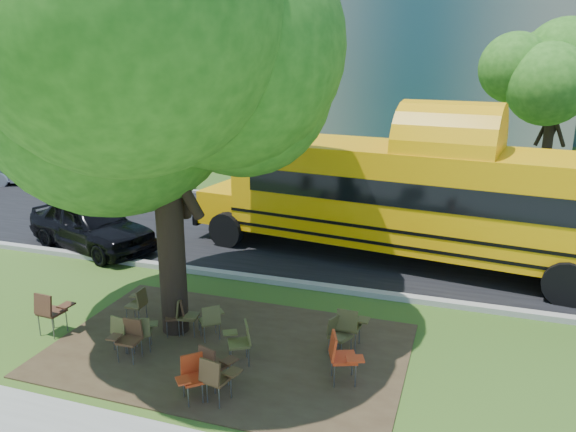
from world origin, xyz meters
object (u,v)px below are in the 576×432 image
(chair_5, at_px, (192,374))
(chair_6, at_px, (241,338))
(chair_8, at_px, (138,301))
(chair_14, at_px, (216,376))
(chair_13, at_px, (350,324))
(chair_4, at_px, (213,363))
(chair_1, at_px, (123,329))
(school_bus, at_px, (441,200))
(chair_9, at_px, (177,312))
(pedestrian_a, at_px, (31,152))
(chair_0, at_px, (50,309))
(chair_11, at_px, (211,318))
(chair_2, at_px, (143,330))
(chair_10, at_px, (186,313))
(chair_12, at_px, (338,333))
(chair_7, at_px, (341,354))
(chair_3, at_px, (129,336))
(main_tree, at_px, (159,44))
(bg_car_red, at_px, (135,175))
(black_car, at_px, (91,224))

(chair_5, relative_size, chair_6, 0.97)
(chair_8, relative_size, chair_14, 0.90)
(chair_8, relative_size, chair_13, 0.86)
(chair_4, xyz_separation_m, chair_13, (1.97, 2.14, 0.03))
(chair_1, bearing_deg, school_bus, 60.51)
(chair_9, distance_m, pedestrian_a, 20.79)
(chair_0, height_order, chair_14, chair_0)
(chair_0, relative_size, chair_11, 1.21)
(chair_2, distance_m, chair_10, 1.00)
(chair_0, bearing_deg, chair_12, 14.70)
(chair_0, bearing_deg, chair_9, 23.87)
(chair_1, distance_m, chair_7, 4.36)
(chair_7, relative_size, pedestrian_a, 0.54)
(chair_0, relative_size, chair_7, 1.01)
(school_bus, distance_m, chair_3, 8.98)
(chair_13, height_order, chair_14, chair_13)
(chair_5, relative_size, chair_7, 0.86)
(chair_7, height_order, chair_11, chair_7)
(main_tree, height_order, chair_0, main_tree)
(chair_1, distance_m, chair_12, 4.24)
(chair_0, height_order, chair_10, chair_0)
(school_bus, distance_m, chair_13, 5.74)
(chair_1, distance_m, chair_4, 2.37)
(chair_9, distance_m, chair_14, 2.74)
(chair_2, distance_m, chair_8, 1.36)
(chair_4, bearing_deg, bg_car_red, 147.55)
(chair_8, distance_m, pedestrian_a, 19.82)
(chair_1, bearing_deg, chair_4, -6.80)
(chair_3, relative_size, chair_12, 1.05)
(chair_0, bearing_deg, bg_car_red, 119.70)
(main_tree, xyz_separation_m, chair_13, (3.69, 0.41, -5.34))
(chair_7, relative_size, bg_car_red, 0.20)
(chair_0, bearing_deg, chair_6, 7.14)
(chair_4, relative_size, chair_8, 1.10)
(school_bus, xyz_separation_m, chair_0, (-7.36, -6.83, -1.29))
(chair_4, height_order, chair_11, chair_4)
(chair_7, bearing_deg, chair_6, -113.28)
(chair_9, xyz_separation_m, pedestrian_a, (-15.92, 13.37, 0.38))
(chair_10, bearing_deg, bg_car_red, -151.28)
(school_bus, height_order, chair_6, school_bus)
(chair_10, relative_size, black_car, 0.19)
(chair_0, xyz_separation_m, black_car, (-2.68, 4.91, 0.16))
(chair_3, height_order, chair_4, chair_4)
(chair_12, distance_m, chair_14, 2.72)
(chair_5, xyz_separation_m, chair_8, (-2.52, 2.26, -0.03))
(chair_10, bearing_deg, black_car, -135.48)
(chair_3, relative_size, chair_14, 0.94)
(chair_6, height_order, chair_8, chair_6)
(chair_0, relative_size, chair_13, 1.07)
(main_tree, bearing_deg, chair_10, -18.17)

